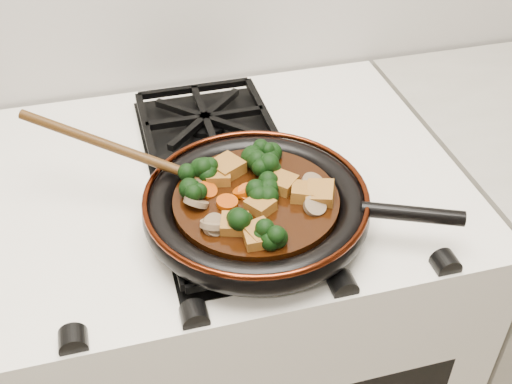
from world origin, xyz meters
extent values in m
cube|color=white|center=(0.00, 1.69, 0.45)|extent=(0.76, 0.60, 0.90)
cylinder|color=black|center=(0.02, 1.55, 0.93)|extent=(0.30, 0.30, 0.01)
torus|color=black|center=(0.02, 1.55, 0.94)|extent=(0.32, 0.32, 0.04)
torus|color=#4A190A|center=(0.02, 1.55, 0.96)|extent=(0.32, 0.32, 0.01)
cylinder|color=black|center=(0.22, 1.47, 0.96)|extent=(0.14, 0.08, 0.02)
cylinder|color=black|center=(0.02, 1.55, 0.95)|extent=(0.24, 0.24, 0.02)
cube|color=#935F22|center=(0.06, 1.56, 0.97)|extent=(0.05, 0.05, 0.02)
cube|color=#935F22|center=(-0.02, 1.60, 0.97)|extent=(0.04, 0.04, 0.02)
cube|color=#935F22|center=(0.08, 1.54, 0.97)|extent=(0.05, 0.05, 0.02)
cube|color=#935F22|center=(0.00, 1.47, 0.97)|extent=(0.03, 0.04, 0.02)
cube|color=#935F22|center=(0.11, 1.53, 0.97)|extent=(0.05, 0.05, 0.03)
cube|color=#935F22|center=(-0.03, 1.50, 0.97)|extent=(0.05, 0.04, 0.02)
cube|color=#935F22|center=(0.00, 1.47, 0.97)|extent=(0.05, 0.05, 0.03)
cube|color=#935F22|center=(0.02, 1.53, 0.97)|extent=(0.05, 0.05, 0.02)
cube|color=#935F22|center=(-0.01, 1.62, 0.97)|extent=(0.06, 0.06, 0.02)
cylinder|color=#A63904|center=(0.01, 1.56, 0.96)|extent=(0.03, 0.03, 0.01)
cylinder|color=#A63904|center=(0.00, 1.57, 0.96)|extent=(0.03, 0.03, 0.02)
cylinder|color=#A63904|center=(-0.02, 1.55, 0.96)|extent=(0.03, 0.03, 0.01)
cylinder|color=#A63904|center=(-0.05, 1.58, 0.96)|extent=(0.03, 0.03, 0.02)
cylinder|color=#7C6447|center=(0.10, 1.55, 0.97)|extent=(0.05, 0.05, 0.02)
cylinder|color=#7C6447|center=(0.09, 1.51, 0.97)|extent=(0.04, 0.04, 0.02)
cylinder|color=#7C6447|center=(-0.07, 1.56, 0.97)|extent=(0.05, 0.05, 0.03)
cylinder|color=#7C6447|center=(-0.05, 1.51, 0.97)|extent=(0.05, 0.05, 0.02)
cylinder|color=#7C6447|center=(-0.05, 1.50, 0.97)|extent=(0.04, 0.04, 0.03)
ellipsoid|color=#43280E|center=(-0.05, 1.61, 0.96)|extent=(0.07, 0.06, 0.02)
cylinder|color=#43280E|center=(-0.17, 1.68, 1.00)|extent=(0.02, 0.02, 0.28)
camera|label=1|loc=(-0.16, 0.88, 1.54)|focal=45.00mm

